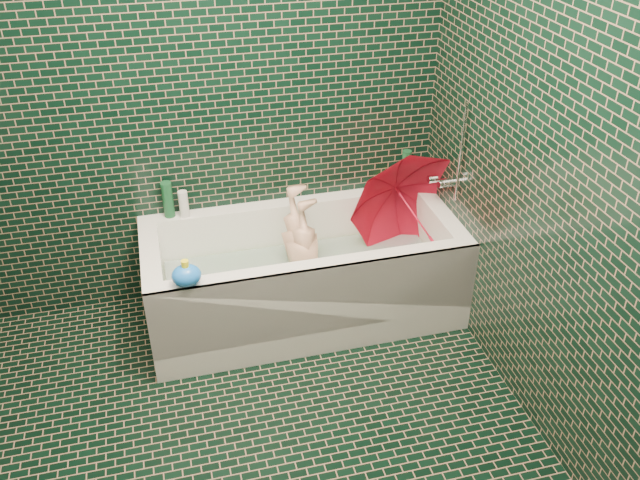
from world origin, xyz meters
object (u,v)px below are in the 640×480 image
object	(u,v)px
child	(307,268)
bath_toy	(186,275)
bathtub	(304,284)
rubber_duck	(390,185)
umbrella	(414,215)

from	to	relation	value
child	bath_toy	xyz separation A→B (m)	(-0.66, -0.34, 0.30)
bathtub	rubber_duck	distance (m)	0.78
bathtub	child	distance (m)	0.10
umbrella	child	bearing A→B (deg)	-179.05
bath_toy	child	bearing A→B (deg)	7.21
child	bathtub	bearing A→B (deg)	-62.27
child	umbrella	xyz separation A→B (m)	(0.62, 0.01, 0.24)
bathtub	child	world-z (taller)	bathtub
child	rubber_duck	xyz separation A→B (m)	(0.58, 0.31, 0.28)
umbrella	bath_toy	world-z (taller)	umbrella
umbrella	bath_toy	bearing A→B (deg)	-164.63
child	rubber_duck	distance (m)	0.72
child	bath_toy	distance (m)	0.80
bathtub	child	bearing A→B (deg)	29.34
bath_toy	umbrella	bearing A→B (deg)	-4.81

